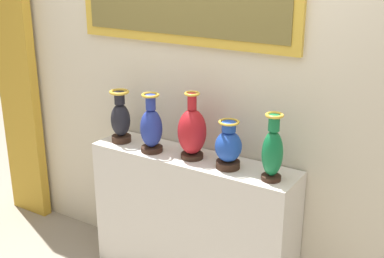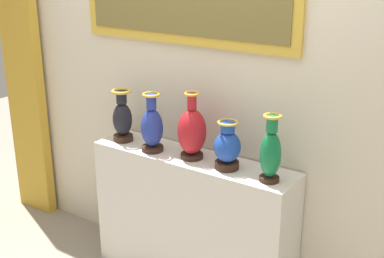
{
  "view_description": "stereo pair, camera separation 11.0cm",
  "coord_description": "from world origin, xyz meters",
  "px_view_note": "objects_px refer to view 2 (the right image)",
  "views": [
    {
      "loc": [
        1.59,
        -2.52,
        2.15
      ],
      "look_at": [
        0.0,
        0.0,
        1.1
      ],
      "focal_mm": 47.77,
      "sensor_mm": 36.0,
      "label": 1
    },
    {
      "loc": [
        1.68,
        -2.46,
        2.15
      ],
      "look_at": [
        0.0,
        0.0,
        1.1
      ],
      "focal_mm": 47.77,
      "sensor_mm": 36.0,
      "label": 2
    }
  ],
  "objects_px": {
    "vase_emerald": "(271,152)",
    "vase_sapphire": "(227,147)",
    "vase_onyx": "(122,118)",
    "vase_cobalt": "(152,127)",
    "vase_crimson": "(192,132)"
  },
  "relations": [
    {
      "from": "vase_crimson",
      "to": "vase_emerald",
      "type": "height_order",
      "value": "vase_crimson"
    },
    {
      "from": "vase_emerald",
      "to": "vase_cobalt",
      "type": "bearing_deg",
      "value": -179.36
    },
    {
      "from": "vase_onyx",
      "to": "vase_emerald",
      "type": "height_order",
      "value": "vase_emerald"
    },
    {
      "from": "vase_onyx",
      "to": "vase_cobalt",
      "type": "relative_size",
      "value": 0.93
    },
    {
      "from": "vase_cobalt",
      "to": "vase_emerald",
      "type": "distance_m",
      "value": 0.83
    },
    {
      "from": "vase_crimson",
      "to": "vase_cobalt",
      "type": "bearing_deg",
      "value": -171.23
    },
    {
      "from": "vase_onyx",
      "to": "vase_crimson",
      "type": "relative_size",
      "value": 0.84
    },
    {
      "from": "vase_onyx",
      "to": "vase_sapphire",
      "type": "distance_m",
      "value": 0.83
    },
    {
      "from": "vase_onyx",
      "to": "vase_sapphire",
      "type": "height_order",
      "value": "vase_onyx"
    },
    {
      "from": "vase_sapphire",
      "to": "vase_emerald",
      "type": "relative_size",
      "value": 0.75
    },
    {
      "from": "vase_crimson",
      "to": "vase_sapphire",
      "type": "xyz_separation_m",
      "value": [
        0.26,
        -0.02,
        -0.04
      ]
    },
    {
      "from": "vase_crimson",
      "to": "vase_sapphire",
      "type": "height_order",
      "value": "vase_crimson"
    },
    {
      "from": "vase_emerald",
      "to": "vase_sapphire",
      "type": "bearing_deg",
      "value": 176.48
    },
    {
      "from": "vase_cobalt",
      "to": "vase_crimson",
      "type": "xyz_separation_m",
      "value": [
        0.28,
        0.04,
        0.01
      ]
    },
    {
      "from": "vase_cobalt",
      "to": "vase_emerald",
      "type": "relative_size",
      "value": 0.98
    }
  ]
}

